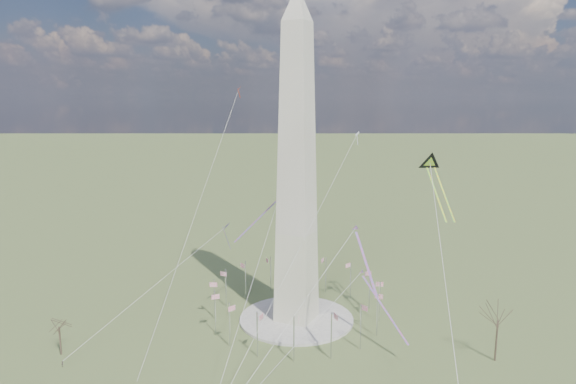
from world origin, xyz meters
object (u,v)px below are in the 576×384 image
at_px(person_west, 63,364).
at_px(tree_near, 498,318).
at_px(washington_monument, 297,170).
at_px(kite_delta_black, 431,166).

bearing_deg(person_west, tree_near, -123.79).
bearing_deg(washington_monument, person_west, -130.10).
bearing_deg(kite_delta_black, washington_monument, -13.56).
relative_size(washington_monument, person_west, 65.07).
relative_size(washington_monument, tree_near, 5.85).
bearing_deg(tree_near, washington_monument, 179.20).
bearing_deg(tree_near, person_west, -153.44).
distance_m(washington_monument, kite_delta_black, 39.01).
height_order(tree_near, kite_delta_black, kite_delta_black).
distance_m(person_west, kite_delta_black, 113.67).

